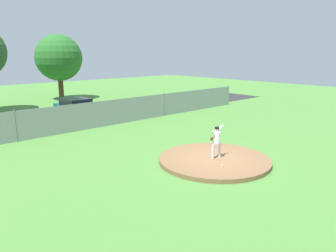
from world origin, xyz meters
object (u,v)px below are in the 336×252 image
object	(u,v)px
pitcher_youth	(216,139)
parked_car_teal	(76,108)
traffic_cone_orange	(169,107)
baseball	(222,166)

from	to	relation	value
pitcher_youth	parked_car_teal	bearing A→B (deg)	89.62
pitcher_youth	traffic_cone_orange	bearing A→B (deg)	56.53
pitcher_youth	traffic_cone_orange	size ratio (longest dim) A/B	2.87
parked_car_teal	traffic_cone_orange	world-z (taller)	parked_car_teal
pitcher_youth	parked_car_teal	world-z (taller)	pitcher_youth
traffic_cone_orange	parked_car_teal	bearing A→B (deg)	160.50
parked_car_teal	traffic_cone_orange	bearing A→B (deg)	-19.50
parked_car_teal	baseball	bearing A→B (deg)	-93.02
baseball	traffic_cone_orange	xyz separation A→B (m)	(8.43, 12.62, 0.03)
pitcher_youth	baseball	size ratio (longest dim) A/B	21.36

